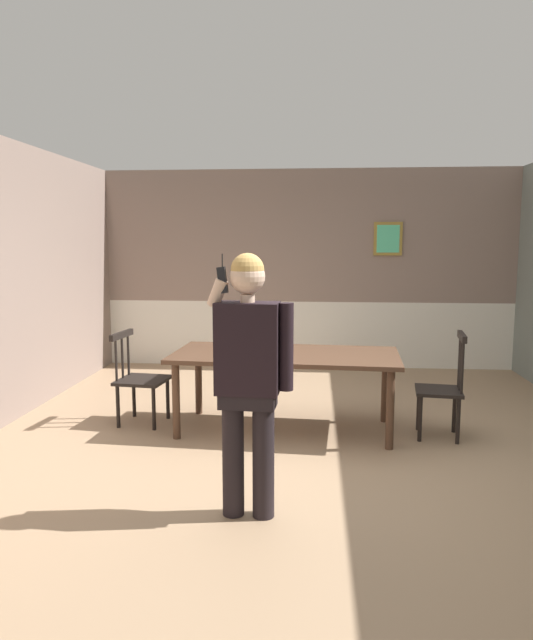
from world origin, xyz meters
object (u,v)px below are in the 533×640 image
at_px(chair_by_doorway, 443,388).
at_px(person_figure, 249,368).
at_px(dining_table, 285,361).
at_px(chair_near_window, 139,378).

relative_size(chair_by_doorway, person_figure, 0.57).
bearing_deg(dining_table, person_figure, -94.58).
bearing_deg(chair_by_doorway, chair_near_window, 93.80).
bearing_deg(person_figure, dining_table, -91.24).
distance_m(chair_near_window, person_figure, 2.30).
relative_size(chair_near_window, chair_by_doorway, 0.94).
xyz_separation_m(chair_near_window, chair_by_doorway, (2.84, -0.18, 0.01)).
relative_size(dining_table, chair_by_doorway, 2.23).
height_order(chair_near_window, chair_by_doorway, chair_by_doorway).
xyz_separation_m(dining_table, chair_near_window, (-1.42, 0.09, -0.22)).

